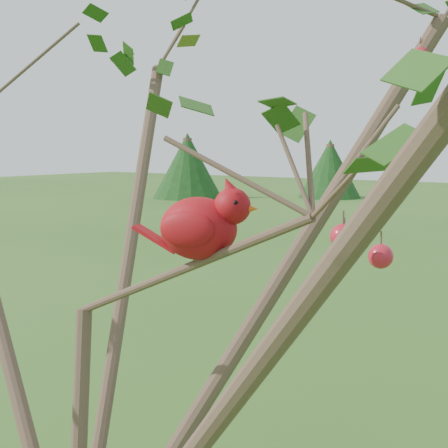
% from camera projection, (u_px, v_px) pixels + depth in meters
% --- Properties ---
extents(crabapple_tree, '(2.35, 2.05, 2.95)m').
position_uv_depth(crabapple_tree, '(62.00, 243.00, 1.37)').
color(crabapple_tree, '#3B2B1F').
rests_on(crabapple_tree, ground).
extents(cardinal, '(0.24, 0.15, 0.17)m').
position_uv_depth(cardinal, '(203.00, 225.00, 1.28)').
color(cardinal, '#9E0D0E').
rests_on(cardinal, ground).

